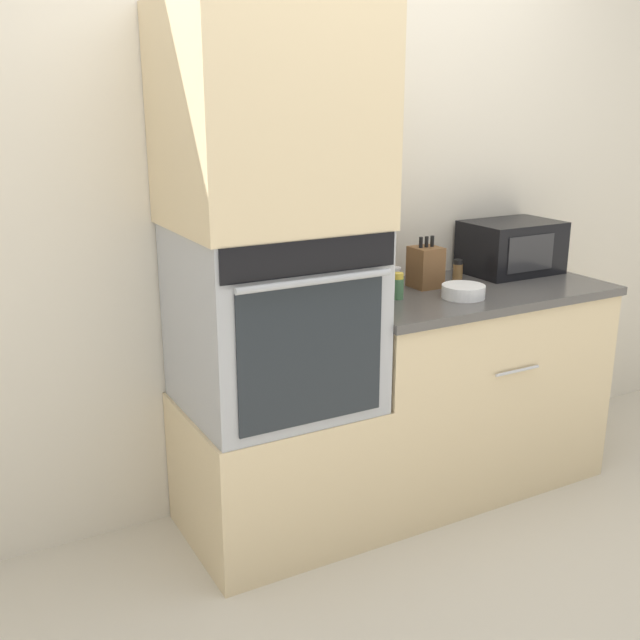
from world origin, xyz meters
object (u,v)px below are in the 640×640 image
Objects in this scene: condiment_jar_mid at (385,287)px; condiment_jar_back at (458,270)px; wall_oven at (273,318)px; knife_block at (426,267)px; condiment_jar_far at (398,286)px; microwave at (511,247)px; bowl at (463,291)px; condiment_jar_near at (395,279)px.

condiment_jar_back reaches higher than condiment_jar_mid.
knife_block is at bearing 7.79° from wall_oven.
wall_oven is 3.12× the size of knife_block.
condiment_jar_far is (0.54, -0.00, 0.05)m from wall_oven.
bowl is (-0.48, -0.25, -0.09)m from microwave.
condiment_jar_far reaches higher than condiment_jar_mid.
microwave is 4.53× the size of condiment_jar_near.
condiment_jar_far is at bearing -121.12° from condiment_jar_near.
condiment_jar_near is at bearing 123.18° from bowl.
condiment_jar_mid is at bearing 146.39° from bowl.
wall_oven reaches higher than microwave.
condiment_jar_mid is 0.73× the size of condiment_jar_far.
condiment_jar_mid is at bearing -169.43° from knife_block.
knife_block is 0.21m from condiment_jar_back.
condiment_jar_back reaches higher than bowl.
bowl is 0.30m from condiment_jar_back.
condiment_jar_near and condiment_jar_back have the same top height.
bowl is 1.90× the size of condiment_jar_back.
condiment_jar_far reaches higher than condiment_jar_near.
condiment_jar_back is (0.33, 0.00, -0.00)m from condiment_jar_near.
condiment_jar_back is (0.96, 0.14, 0.05)m from wall_oven.
condiment_jar_near is (-0.16, 0.25, 0.02)m from bowl.
condiment_jar_back is (0.43, 0.08, 0.01)m from condiment_jar_mid.
bowl is (0.78, -0.11, 0.03)m from wall_oven.
condiment_jar_mid is at bearing -143.93° from condiment_jar_near.
condiment_jar_near is 1.01× the size of condiment_jar_back.
wall_oven reaches higher than knife_block.
knife_block is at bearing -175.77° from microwave.
wall_oven is 0.77m from knife_block.
condiment_jar_mid is at bearing 107.05° from condiment_jar_far.
condiment_jar_far is (-0.24, 0.11, 0.03)m from bowl.
bowl is 0.27m from condiment_jar_far.
microwave is at bearing 4.23° from knife_block.
wall_oven is 6.39× the size of condiment_jar_far.
wall_oven is 0.97m from condiment_jar_back.
microwave is at bearing 6.24° from condiment_jar_mid.
microwave is 0.75m from condiment_jar_mid.
condiment_jar_back is at bearing 10.01° from condiment_jar_mid.
condiment_jar_near is (-0.64, -0.01, -0.07)m from microwave.
knife_block is 0.24m from condiment_jar_far.
condiment_jar_mid is (-0.74, -0.08, -0.08)m from microwave.
condiment_jar_back is at bearing 18.41° from condiment_jar_far.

